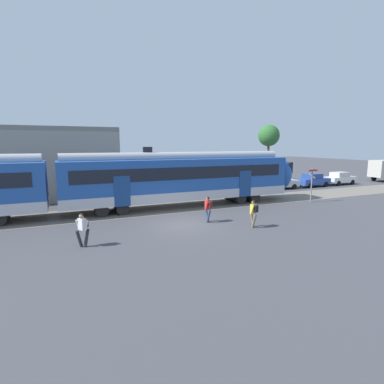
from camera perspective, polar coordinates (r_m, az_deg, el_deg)
name	(u,v)px	position (r m, az deg, el deg)	size (l,w,h in m)	color
ground_plane	(185,224)	(18.72, -1.31, -6.15)	(160.00, 160.00, 0.00)	#424247
track_bed	(26,220)	(22.52, -29.08, -4.69)	(80.00, 4.40, 0.01)	slate
commuter_train	(65,184)	(22.01, -23.09, 1.39)	(38.05, 3.07, 4.73)	silver
pedestrian_white	(83,227)	(15.39, -20.11, -6.27)	(0.71, 0.50, 1.67)	#28282D
pedestrian_red	(208,207)	(18.99, 3.09, -2.87)	(0.52, 0.71, 1.67)	navy
pedestrian_yellow	(254,211)	(18.15, 11.66, -3.61)	(0.53, 0.70, 1.67)	#6B6051
parked_car_silver	(280,182)	(34.54, 16.48, 1.83)	(4.08, 1.92, 1.54)	#B7BABF
parked_car_blue	(313,180)	(37.76, 22.03, 2.13)	(4.05, 1.85, 1.54)	#284799
parked_car_white	(340,178)	(41.16, 26.37, 2.37)	(4.06, 1.88, 1.54)	silver
crossing_signal	(312,179)	(27.38, 21.89, 2.33)	(0.96, 0.22, 3.00)	gray
street_tree_right	(269,136)	(42.02, 14.43, 10.28)	(2.85, 2.85, 7.51)	brown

